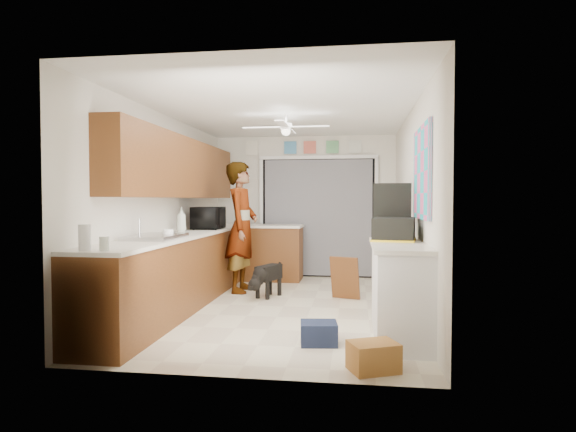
{
  "coord_description": "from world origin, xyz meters",
  "views": [
    {
      "loc": [
        0.91,
        -6.07,
        1.38
      ],
      "look_at": [
        0.0,
        0.4,
        1.15
      ],
      "focal_mm": 30.0,
      "sensor_mm": 36.0,
      "label": 1
    }
  ],
  "objects": [
    {
      "name": "cardboard_box",
      "position": [
        1.06,
        -2.2,
        0.12
      ],
      "size": [
        0.45,
        0.4,
        0.23
      ],
      "primitive_type": "cube",
      "rotation": [
        0.0,
        0.0,
        0.41
      ],
      "color": "#BA7F3A",
      "rests_on": "floor"
    },
    {
      "name": "soap_bottle",
      "position": [
        -1.43,
        0.19,
        1.11
      ],
      "size": [
        0.16,
        0.16,
        0.33
      ],
      "primitive_type": "imported",
      "rotation": [
        0.0,
        0.0,
        0.29
      ],
      "color": "silver",
      "rests_on": "left_countertop"
    },
    {
      "name": "back_opening_recess",
      "position": [
        0.25,
        2.47,
        1.05
      ],
      "size": [
        2.0,
        0.06,
        2.1
      ],
      "primitive_type": "cube",
      "color": "black",
      "rests_on": "wall_back"
    },
    {
      "name": "sink_basin",
      "position": [
        -1.29,
        -1.0,
        0.95
      ],
      "size": [
        0.5,
        0.76,
        0.06
      ],
      "primitive_type": "cube",
      "color": "silver",
      "rests_on": "left_countertop"
    },
    {
      "name": "dog",
      "position": [
        -0.3,
        0.57,
        0.25
      ],
      "size": [
        0.5,
        0.7,
        0.5
      ],
      "primitive_type": "cube",
      "rotation": [
        0.0,
        0.0,
        -0.38
      ],
      "color": "black",
      "rests_on": "floor"
    },
    {
      "name": "wall_right",
      "position": [
        1.6,
        0.0,
        1.25
      ],
      "size": [
        0.0,
        5.0,
        5.0
      ],
      "primitive_type": "plane",
      "rotation": [
        1.57,
        0.0,
        -1.57
      ],
      "color": "silver",
      "rests_on": "ground"
    },
    {
      "name": "faucet",
      "position": [
        -1.48,
        -1.0,
        1.05
      ],
      "size": [
        0.03,
        0.03,
        0.22
      ],
      "primitive_type": "cylinder",
      "color": "silver",
      "rests_on": "left_countertop"
    },
    {
      "name": "suitcase",
      "position": [
        1.32,
        -0.82,
        1.06
      ],
      "size": [
        0.5,
        0.62,
        0.24
      ],
      "primitive_type": "cube",
      "rotation": [
        0.0,
        0.0,
        -0.15
      ],
      "color": "black",
      "rests_on": "right_counter_top"
    },
    {
      "name": "right_counter_base",
      "position": [
        1.35,
        -1.2,
        0.45
      ],
      "size": [
        0.5,
        1.4,
        0.9
      ],
      "primitive_type": "cube",
      "color": "white",
      "rests_on": "floor"
    },
    {
      "name": "ceiling_fan",
      "position": [
        0.0,
        0.2,
        2.32
      ],
      "size": [
        1.14,
        1.14,
        0.24
      ],
      "primitive_type": "cube",
      "color": "white",
      "rests_on": "ceiling"
    },
    {
      "name": "wall_back",
      "position": [
        0.0,
        2.5,
        1.25
      ],
      "size": [
        3.2,
        0.0,
        3.2
      ],
      "primitive_type": "plane",
      "rotation": [
        1.57,
        0.0,
        0.0
      ],
      "color": "silver",
      "rests_on": "ground"
    },
    {
      "name": "paper_towel_roll",
      "position": [
        -1.39,
        -2.25,
        1.05
      ],
      "size": [
        0.13,
        0.13,
        0.22
      ],
      "primitive_type": "cylinder",
      "rotation": [
        0.0,
        0.0,
        0.36
      ],
      "color": "white",
      "rests_on": "left_countertop"
    },
    {
      "name": "peninsula_base",
      "position": [
        -0.5,
        2.0,
        0.45
      ],
      "size": [
        1.0,
        0.6,
        0.9
      ],
      "primitive_type": "cube",
      "color": "brown",
      "rests_on": "floor"
    },
    {
      "name": "route66_sign",
      "position": [
        -0.95,
        2.47,
        2.3
      ],
      "size": [
        0.22,
        0.02,
        0.26
      ],
      "primitive_type": "cube",
      "color": "silver",
      "rests_on": "wall_back"
    },
    {
      "name": "door_trim_head",
      "position": [
        0.25,
        2.44,
        2.12
      ],
      "size": [
        2.1,
        0.04,
        0.06
      ],
      "primitive_type": "cube",
      "color": "white",
      "rests_on": "wall_back"
    },
    {
      "name": "header_frame_1",
      "position": [
        -0.25,
        2.47,
        2.3
      ],
      "size": [
        0.22,
        0.02,
        0.22
      ],
      "primitive_type": "cube",
      "color": "#4A91C7",
      "rests_on": "wall_back"
    },
    {
      "name": "wall_left",
      "position": [
        -1.6,
        0.0,
        1.25
      ],
      "size": [
        0.0,
        5.0,
        5.0
      ],
      "primitive_type": "plane",
      "rotation": [
        1.57,
        0.0,
        1.57
      ],
      "color": "silver",
      "rests_on": "ground"
    },
    {
      "name": "header_frame_4",
      "position": [
        0.9,
        2.47,
        2.3
      ],
      "size": [
        0.22,
        0.02,
        0.22
      ],
      "primitive_type": "cube",
      "color": "silver",
      "rests_on": "wall_back"
    },
    {
      "name": "header_frame_3",
      "position": [
        0.5,
        2.47,
        2.3
      ],
      "size": [
        0.22,
        0.02,
        0.22
      ],
      "primitive_type": "cube",
      "color": "#5EA56D",
      "rests_on": "wall_back"
    },
    {
      "name": "ceiling",
      "position": [
        0.0,
        0.0,
        2.5
      ],
      "size": [
        5.0,
        5.0,
        0.0
      ],
      "primitive_type": "plane",
      "rotation": [
        3.14,
        0.0,
        0.0
      ],
      "color": "white",
      "rests_on": "ground"
    },
    {
      "name": "curtain_panel",
      "position": [
        0.25,
        2.43,
        1.05
      ],
      "size": [
        1.9,
        0.03,
        2.05
      ],
      "primitive_type": "cube",
      "color": "gray",
      "rests_on": "wall_back"
    },
    {
      "name": "left_countertop",
      "position": [
        -1.29,
        0.0,
        0.92
      ],
      "size": [
        0.62,
        4.8,
        0.04
      ],
      "primitive_type": "cube",
      "color": "white",
      "rests_on": "left_base_cabinets"
    },
    {
      "name": "right_counter_top",
      "position": [
        1.34,
        -1.2,
        0.92
      ],
      "size": [
        0.54,
        1.44,
        0.04
      ],
      "primitive_type": "cube",
      "color": "white",
      "rests_on": "right_counter_base"
    },
    {
      "name": "suitcase_lid",
      "position": [
        1.32,
        -0.53,
        1.31
      ],
      "size": [
        0.42,
        0.09,
        0.5
      ],
      "primitive_type": "cube",
      "rotation": [
        0.0,
        0.0,
        -0.15
      ],
      "color": "black",
      "rests_on": "suitcase"
    },
    {
      "name": "jar_b",
      "position": [
        -1.21,
        -2.25,
        1.0
      ],
      "size": [
        0.1,
        0.1,
        0.12
      ],
      "primitive_type": "cylinder",
      "rotation": [
        0.0,
        0.0,
        -0.22
      ],
      "color": "silver",
      "rests_on": "left_countertop"
    },
    {
      "name": "upper_cabinets",
      "position": [
        -1.44,
        0.2,
        1.8
      ],
      "size": [
        0.32,
        4.0,
        0.8
      ],
      "primitive_type": "cube",
      "color": "brown",
      "rests_on": "wall_left"
    },
    {
      "name": "navy_crate",
      "position": [
        0.57,
        -1.55,
        0.1
      ],
      "size": [
        0.38,
        0.33,
        0.21
      ],
      "primitive_type": "cube",
      "rotation": [
        0.0,
        0.0,
        0.13
      ],
      "color": "black",
      "rests_on": "floor"
    },
    {
      "name": "microwave",
      "position": [
        -1.23,
        0.76,
        1.1
      ],
      "size": [
        0.43,
        0.61,
        0.32
      ],
      "primitive_type": "imported",
      "rotation": [
        0.0,
        0.0,
        1.63
      ],
      "color": "black",
      "rests_on": "left_countertop"
    },
    {
      "name": "cup",
      "position": [
        -1.2,
        -0.87,
        0.99
      ],
      "size": [
        0.14,
        0.14,
        0.1
      ],
      "primitive_type": "imported",
      "rotation": [
        0.0,
        0.0,
        -0.18
      ],
      "color": "white",
      "rests_on": "left_countertop"
    },
    {
      "name": "door_trim_left",
      "position": [
        -0.77,
        2.44,
        1.05
      ],
      "size": [
        0.06,
        0.04,
        2.1
      ],
      "primitive_type": "cube",
      "color": "white",
      "rests_on": "wall_back"
    },
    {
      "name": "left_base_cabinets",
      "position": [
        -1.3,
        0.0,
        0.45
      ],
      "size": [
        0.6,
        4.8,
        0.9
      ],
      "primitive_type": "cube",
      "color": "brown",
      "rests_on": "floor"
    },
    {
      "name": "man",
      "position": [
        -0.77,
        0.91,
        0.97
      ],
      "size": [
        0.48,
        0.71,
        1.93
      ],
      "primitive_type": "imported",
      "rotation": [
        0.0,
        0.0,
        1.55
      ],
      "color": "white",
      "rests_on": "floor"
    },
    {
      "name": "suitcase_rim",
      "position": [
        1.32,
        -0.82,
        0.95
      ],
      "size": [
        0.52,
        0.64,
        0.02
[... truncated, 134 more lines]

